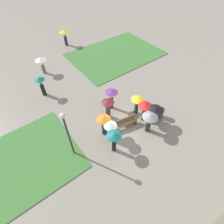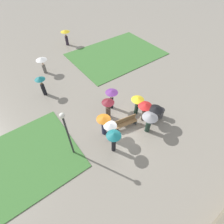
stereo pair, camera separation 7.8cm
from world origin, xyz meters
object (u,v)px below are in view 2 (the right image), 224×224
object	(u,v)px
lamp_post	(67,130)
lone_walker_far_path	(41,83)
crowd_person_black	(155,112)
lone_walker_near_lawn	(66,35)
crowd_person_yellow	(137,102)
crowd_person_maroon	(108,106)
crowd_person_purple	(112,95)
crowd_person_white	(110,129)
crowd_person_teal	(114,138)
crowd_person_grey	(150,119)
crowd_person_orange	(104,123)
crowd_person_red	(145,108)
trash_bin	(160,113)
park_bench	(126,122)
lone_walker_mid_plaza	(42,62)

from	to	relation	value
lamp_post	lone_walker_far_path	distance (m)	7.26
crowd_person_black	lone_walker_near_lawn	xyz separation A→B (m)	(0.59, 16.04, 0.06)
crowd_person_yellow	crowd_person_black	size ratio (longest dim) A/B	0.99
crowd_person_maroon	crowd_person_purple	bearing A→B (deg)	-8.48
lone_walker_near_lawn	crowd_person_white	bearing A→B (deg)	-113.60
crowd_person_teal	crowd_person_grey	world-z (taller)	crowd_person_teal
crowd_person_orange	crowd_person_black	world-z (taller)	crowd_person_orange
crowd_person_purple	lone_walker_near_lawn	size ratio (longest dim) A/B	1.02
crowd_person_red	crowd_person_purple	bearing A→B (deg)	-165.52
crowd_person_yellow	lone_walker_far_path	distance (m)	8.66
trash_bin	crowd_person_orange	xyz separation A→B (m)	(-4.62, 1.39, 0.82)
crowd_person_maroon	crowd_person_black	world-z (taller)	crowd_person_maroon
crowd_person_maroon	lone_walker_far_path	xyz separation A→B (m)	(-3.12, 5.83, 0.05)
crowd_person_yellow	crowd_person_maroon	size ratio (longest dim) A/B	0.92
crowd_person_red	crowd_person_black	world-z (taller)	crowd_person_red
park_bench	crowd_person_grey	distance (m)	1.93
crowd_person_teal	lone_walker_mid_plaza	bearing A→B (deg)	-135.17
crowd_person_yellow	crowd_person_purple	world-z (taller)	crowd_person_purple
park_bench	crowd_person_white	size ratio (longest dim) A/B	1.03
crowd_person_maroon	lone_walker_mid_plaza	size ratio (longest dim) A/B	1.08
crowd_person_red	lone_walker_far_path	size ratio (longest dim) A/B	0.91
crowd_person_maroon	crowd_person_red	bearing A→B (deg)	-89.35
crowd_person_grey	crowd_person_teal	bearing A→B (deg)	-114.11
crowd_person_grey	trash_bin	bearing A→B (deg)	82.05
crowd_person_maroon	crowd_person_black	xyz separation A→B (m)	(2.46, -2.65, -0.01)
lone_walker_mid_plaza	lone_walker_near_lawn	distance (m)	6.39
crowd_person_maroon	lone_walker_mid_plaza	world-z (taller)	crowd_person_maroon
lone_walker_far_path	crowd_person_purple	bearing A→B (deg)	4.19
crowd_person_orange	trash_bin	bearing A→B (deg)	-76.62
crowd_person_maroon	lone_walker_far_path	bearing A→B (deg)	71.54
crowd_person_teal	park_bench	bearing A→B (deg)	163.33
park_bench	crowd_person_grey	bearing A→B (deg)	-40.73
trash_bin	crowd_person_grey	bearing A→B (deg)	-167.45
crowd_person_white	crowd_person_black	xyz separation A→B (m)	(3.65, -0.75, 0.08)
trash_bin	crowd_person_white	distance (m)	4.70
lone_walker_far_path	crowd_person_red	bearing A→B (deg)	0.41
lone_walker_near_lawn	lone_walker_mid_plaza	bearing A→B (deg)	-146.62
lone_walker_far_path	lone_walker_near_lawn	xyz separation A→B (m)	(6.18, 7.56, 0.01)
crowd_person_white	lone_walker_far_path	bearing A→B (deg)	-71.19
trash_bin	lone_walker_near_lawn	world-z (taller)	lone_walker_near_lawn
lamp_post	crowd_person_grey	bearing A→B (deg)	-17.08
crowd_person_yellow	crowd_person_maroon	world-z (taller)	crowd_person_maroon
crowd_person_teal	crowd_person_red	bearing A→B (deg)	146.73
lamp_post	crowd_person_orange	bearing A→B (deg)	2.27
crowd_person_white	crowd_person_red	size ratio (longest dim) A/B	1.03
trash_bin	crowd_person_grey	size ratio (longest dim) A/B	0.48
crowd_person_white	crowd_person_maroon	bearing A→B (deg)	-117.18
crowd_person_purple	crowd_person_orange	xyz separation A→B (m)	(-2.08, -1.84, -0.19)
trash_bin	crowd_person_maroon	xyz separation A→B (m)	(-3.40, 2.55, 0.85)
park_bench	crowd_person_yellow	xyz separation A→B (m)	(1.61, 0.54, 0.83)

